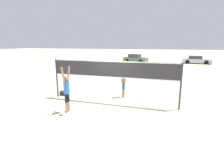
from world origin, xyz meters
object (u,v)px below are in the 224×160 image
(player_spiker, at_px, (67,88))
(parked_car_mid, at_px, (135,59))
(player_blocker, at_px, (124,78))
(gear_bag, at_px, (64,93))
(volleyball_net, at_px, (112,72))
(parked_car_near, at_px, (196,60))
(volleyball, at_px, (62,113))

(player_spiker, relative_size, parked_car_mid, 0.50)
(player_blocker, distance_m, gear_bag, 3.97)
(player_blocker, bearing_deg, volleyball_net, -17.28)
(parked_car_near, distance_m, parked_car_mid, 10.13)
(player_spiker, bearing_deg, volleyball_net, -38.92)
(volleyball, distance_m, parked_car_near, 27.28)
(volleyball_net, distance_m, parked_car_mid, 22.10)
(volleyball, relative_size, parked_car_mid, 0.05)
(player_blocker, xyz_separation_m, parked_car_mid, (-3.03, 20.74, -0.56))
(volleyball_net, xyz_separation_m, player_blocker, (0.36, 1.17, -0.51))
(parked_car_mid, bearing_deg, volleyball, -73.57)
(player_spiker, relative_size, player_blocker, 0.97)
(parked_car_mid, bearing_deg, player_blocker, -67.63)
(gear_bag, relative_size, parked_car_near, 0.10)
(volleyball, xyz_separation_m, gear_bag, (-1.72, 2.81, 0.02))
(player_spiker, xyz_separation_m, parked_car_near, (8.99, 25.30, -0.59))
(volleyball_net, distance_m, player_blocker, 1.33)
(volleyball, bearing_deg, player_blocker, 60.71)
(volleyball_net, bearing_deg, player_blocker, 72.72)
(volleyball_net, relative_size, gear_bag, 15.57)
(player_blocker, distance_m, parked_car_mid, 20.97)
(volleyball_net, relative_size, volleyball, 31.59)
(player_blocker, bearing_deg, player_spiker, -31.97)
(parked_car_near, bearing_deg, gear_bag, -110.98)
(player_spiker, distance_m, parked_car_near, 26.86)
(player_blocker, distance_m, parked_car_near, 23.22)
(volleyball_net, relative_size, parked_car_near, 1.54)
(player_spiker, distance_m, player_blocker, 3.74)
(gear_bag, bearing_deg, parked_car_near, 64.88)
(volleyball_net, bearing_deg, volleyball, -124.26)
(parked_car_near, xyz_separation_m, parked_car_mid, (-10.04, -1.39, 0.08))
(player_blocker, height_order, gear_bag, player_blocker)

